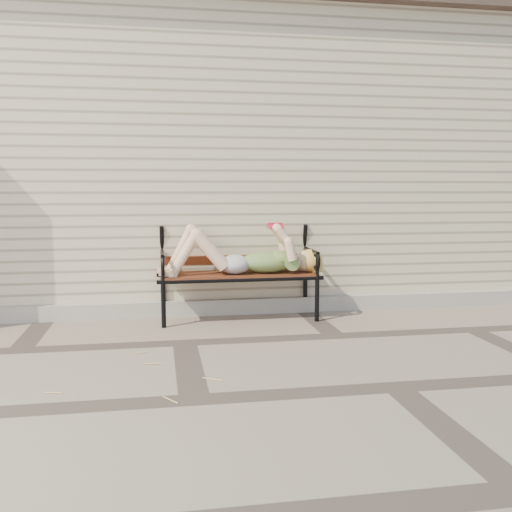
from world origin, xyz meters
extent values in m
plane|color=#7B6A5F|center=(0.00, 0.00, 0.00)|extent=(80.00, 80.00, 0.00)
cube|color=beige|center=(0.00, 3.00, 1.50)|extent=(8.00, 4.00, 3.00)
cube|color=#4C3E36|center=(0.00, 3.00, 3.15)|extent=(8.30, 4.30, 0.30)
cube|color=#A39F93|center=(0.00, 0.97, 0.07)|extent=(8.00, 0.10, 0.15)
cylinder|color=black|center=(-0.16, 0.54, 0.21)|extent=(0.04, 0.04, 0.43)
cylinder|color=black|center=(-0.16, 0.96, 0.21)|extent=(0.04, 0.04, 0.43)
cylinder|color=black|center=(1.24, 0.54, 0.21)|extent=(0.04, 0.04, 0.43)
cylinder|color=black|center=(1.24, 0.96, 0.21)|extent=(0.04, 0.04, 0.43)
cube|color=maroon|center=(0.54, 0.75, 0.43)|extent=(1.44, 0.46, 0.03)
cylinder|color=black|center=(0.54, 0.54, 0.41)|extent=(1.52, 0.04, 0.04)
cylinder|color=black|center=(0.54, 0.96, 0.41)|extent=(1.52, 0.04, 0.04)
torus|color=black|center=(0.54, 1.07, 0.90)|extent=(0.26, 0.03, 0.26)
ellipsoid|color=#0B464F|center=(0.81, 0.72, 0.54)|extent=(0.51, 0.29, 0.20)
ellipsoid|color=#0B464F|center=(0.92, 0.72, 0.57)|extent=(0.25, 0.28, 0.15)
ellipsoid|color=#A0A0A4|center=(0.51, 0.72, 0.53)|extent=(0.28, 0.32, 0.18)
sphere|color=beige|center=(1.18, 0.72, 0.54)|extent=(0.21, 0.21, 0.21)
ellipsoid|color=#E4AF56|center=(1.23, 0.72, 0.54)|extent=(0.24, 0.24, 0.22)
cube|color=#B11429|center=(0.88, 0.72, 0.90)|extent=(0.13, 0.02, 0.02)
cube|color=white|center=(0.88, 0.68, 0.87)|extent=(0.13, 0.08, 0.05)
cube|color=white|center=(0.88, 0.76, 0.87)|extent=(0.13, 0.08, 0.05)
cube|color=#B11429|center=(0.88, 0.68, 0.88)|extent=(0.14, 0.09, 0.05)
cube|color=#B11429|center=(0.88, 0.76, 0.88)|extent=(0.14, 0.09, 0.05)
cylinder|color=tan|center=(0.10, -1.49, 0.01)|extent=(0.06, 0.13, 0.01)
cylinder|color=tan|center=(-0.39, -0.47, 0.01)|extent=(0.02, 0.08, 0.01)
cylinder|color=tan|center=(-1.00, -0.89, 0.01)|extent=(0.11, 0.10, 0.01)
cylinder|color=tan|center=(-0.87, -0.14, 0.01)|extent=(0.03, 0.08, 0.01)
cylinder|color=tan|center=(-1.27, -0.28, 0.01)|extent=(0.06, 0.09, 0.01)
cylinder|color=tan|center=(-0.15, -0.97, 0.01)|extent=(0.03, 0.09, 0.01)
cylinder|color=tan|center=(0.00, -0.57, 0.01)|extent=(0.05, 0.08, 0.01)
cylinder|color=tan|center=(-0.13, -1.07, 0.01)|extent=(0.11, 0.02, 0.01)
cylinder|color=tan|center=(-0.21, -0.96, 0.01)|extent=(0.10, 0.12, 0.01)
cylinder|color=tan|center=(-1.04, -0.40, 0.01)|extent=(0.10, 0.13, 0.01)
cylinder|color=tan|center=(-0.82, -1.42, 0.01)|extent=(0.13, 0.11, 0.01)
cylinder|color=tan|center=(-0.87, -1.59, 0.01)|extent=(0.10, 0.02, 0.01)
cylinder|color=tan|center=(-0.94, -0.52, 0.01)|extent=(0.12, 0.11, 0.01)
cylinder|color=tan|center=(-1.28, 0.00, 0.01)|extent=(0.07, 0.11, 0.01)
cylinder|color=tan|center=(-0.44, -1.47, 0.01)|extent=(0.16, 0.05, 0.01)
cylinder|color=tan|center=(-0.94, -0.35, 0.01)|extent=(0.05, 0.07, 0.01)
camera|label=1|loc=(-0.19, -4.47, 1.23)|focal=40.00mm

